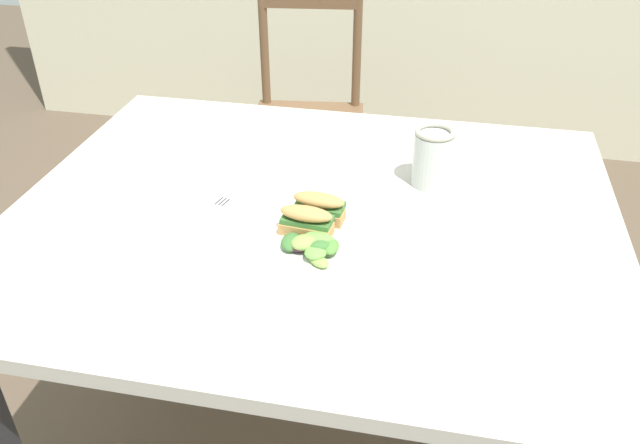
# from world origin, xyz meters

# --- Properties ---
(dining_table) EXTENTS (1.20, 0.98, 0.74)m
(dining_table) POSITION_xyz_m (0.01, 0.00, 0.62)
(dining_table) COLOR #BCB7AD
(dining_table) RESTS_ON ground
(chair_wooden_far) EXTENTS (0.45, 0.45, 0.87)m
(chair_wooden_far) POSITION_xyz_m (-0.24, 1.07, 0.45)
(chair_wooden_far) COLOR brown
(chair_wooden_far) RESTS_ON ground
(plate_lunch) EXTENTS (0.25, 0.25, 0.01)m
(plate_lunch) POSITION_xyz_m (0.04, -0.11, 0.74)
(plate_lunch) COLOR white
(plate_lunch) RESTS_ON dining_table
(sandwich_half_front) EXTENTS (0.10, 0.06, 0.06)m
(sandwich_half_front) POSITION_xyz_m (0.02, -0.09, 0.78)
(sandwich_half_front) COLOR tan
(sandwich_half_front) RESTS_ON plate_lunch
(sandwich_half_back) EXTENTS (0.10, 0.06, 0.06)m
(sandwich_half_back) POSITION_xyz_m (0.03, -0.04, 0.78)
(sandwich_half_back) COLOR tan
(sandwich_half_back) RESTS_ON plate_lunch
(salad_mixed_greens) EXTENTS (0.11, 0.10, 0.03)m
(salad_mixed_greens) POSITION_xyz_m (0.04, -0.15, 0.76)
(salad_mixed_greens) COLOR #84A84C
(salad_mixed_greens) RESTS_ON plate_lunch
(napkin_folded) EXTENTS (0.13, 0.23, 0.00)m
(napkin_folded) POSITION_xyz_m (-0.19, -0.09, 0.74)
(napkin_folded) COLOR white
(napkin_folded) RESTS_ON dining_table
(fork_on_napkin) EXTENTS (0.06, 0.18, 0.00)m
(fork_on_napkin) POSITION_xyz_m (-0.19, -0.07, 0.75)
(fork_on_napkin) COLOR silver
(fork_on_napkin) RESTS_ON napkin_folded
(mason_jar_iced_tea) EXTENTS (0.08, 0.08, 0.13)m
(mason_jar_iced_tea) POSITION_xyz_m (0.23, 0.16, 0.80)
(mason_jar_iced_tea) COLOR gold
(mason_jar_iced_tea) RESTS_ON dining_table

